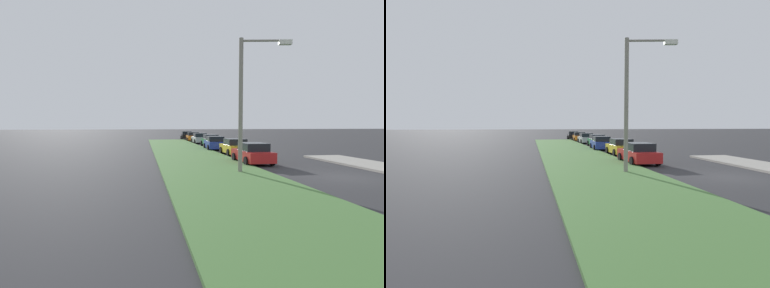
% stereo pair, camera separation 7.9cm
% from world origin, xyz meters
% --- Properties ---
extents(ground, '(300.00, 300.00, 0.00)m').
position_xyz_m(ground, '(0.00, 0.00, 0.00)').
color(ground, '#2D2D30').
extents(grass_median, '(60.00, 6.00, 0.12)m').
position_xyz_m(grass_median, '(10.00, 6.45, 0.06)').
color(grass_median, '#477238').
rests_on(grass_median, ground).
extents(parked_car_red, '(4.33, 2.08, 1.47)m').
position_xyz_m(parked_car_red, '(6.38, 2.82, 0.72)').
color(parked_car_red, red).
rests_on(parked_car_red, ground).
extents(parked_car_yellow, '(4.32, 2.06, 1.47)m').
position_xyz_m(parked_car_yellow, '(12.68, 2.31, 0.72)').
color(parked_car_yellow, gold).
rests_on(parked_car_yellow, ground).
extents(parked_car_blue, '(4.38, 2.17, 1.47)m').
position_xyz_m(parked_car_blue, '(18.65, 2.79, 0.72)').
color(parked_car_blue, '#23389E').
rests_on(parked_car_blue, ground).
extents(parked_car_green, '(4.35, 2.12, 1.47)m').
position_xyz_m(parked_car_green, '(24.02, 2.12, 0.72)').
color(parked_car_green, '#1E6B38').
rests_on(parked_car_green, ground).
extents(parked_car_silver, '(4.31, 2.03, 1.47)m').
position_xyz_m(parked_car_silver, '(30.39, 2.39, 0.72)').
color(parked_car_silver, '#B2B5BA').
rests_on(parked_car_silver, ground).
extents(parked_car_orange, '(4.37, 2.16, 1.47)m').
position_xyz_m(parked_car_orange, '(36.34, 2.46, 0.72)').
color(parked_car_orange, orange).
rests_on(parked_car_orange, ground).
extents(parked_car_black, '(4.39, 2.20, 1.47)m').
position_xyz_m(parked_car_black, '(42.11, 2.68, 0.72)').
color(parked_car_black, black).
rests_on(parked_car_black, ground).
extents(streetlight, '(0.77, 2.86, 7.50)m').
position_xyz_m(streetlight, '(2.01, 4.69, 4.39)').
color(streetlight, gray).
rests_on(streetlight, ground).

